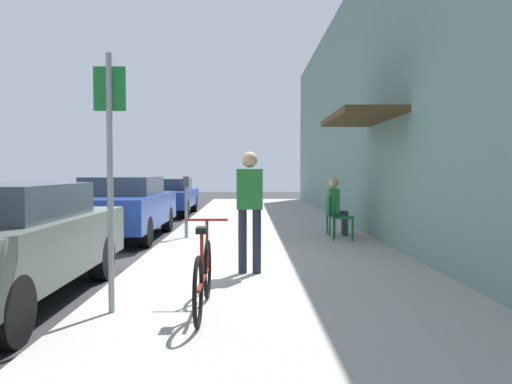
# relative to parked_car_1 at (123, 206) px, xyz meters

# --- Properties ---
(ground_plane) EXTENTS (60.00, 60.00, 0.00)m
(ground_plane) POSITION_rel_parked_car_1_xyz_m (1.10, -3.73, -0.75)
(ground_plane) COLOR #2D2D30
(sidewalk_slab) EXTENTS (4.50, 32.00, 0.12)m
(sidewalk_slab) POSITION_rel_parked_car_1_xyz_m (3.35, -1.73, -0.69)
(sidewalk_slab) COLOR #9E9B93
(sidewalk_slab) RESTS_ON ground_plane
(building_facade) EXTENTS (1.40, 32.00, 6.43)m
(building_facade) POSITION_rel_parked_car_1_xyz_m (5.75, -1.73, 2.47)
(building_facade) COLOR gray
(building_facade) RESTS_ON ground_plane
(parked_car_1) EXTENTS (1.80, 4.40, 1.42)m
(parked_car_1) POSITION_rel_parked_car_1_xyz_m (0.00, 0.00, 0.00)
(parked_car_1) COLOR navy
(parked_car_1) RESTS_ON ground_plane
(parked_car_2) EXTENTS (1.80, 4.40, 1.29)m
(parked_car_2) POSITION_rel_parked_car_1_xyz_m (0.00, 6.37, -0.06)
(parked_car_2) COLOR navy
(parked_car_2) RESTS_ON ground_plane
(parking_meter) EXTENTS (0.12, 0.10, 1.32)m
(parking_meter) POSITION_rel_parked_car_1_xyz_m (1.55, -0.76, 0.14)
(parking_meter) COLOR slate
(parking_meter) RESTS_ON sidewalk_slab
(street_sign) EXTENTS (0.32, 0.06, 2.60)m
(street_sign) POSITION_rel_parked_car_1_xyz_m (1.50, -6.44, 0.89)
(street_sign) COLOR gray
(street_sign) RESTS_ON sidewalk_slab
(bicycle_0) EXTENTS (0.46, 1.71, 0.90)m
(bicycle_0) POSITION_rel_parked_car_1_xyz_m (2.43, -6.43, -0.27)
(bicycle_0) COLOR black
(bicycle_0) RESTS_ON sidewalk_slab
(cafe_chair_0) EXTENTS (0.53, 0.53, 0.87)m
(cafe_chair_0) POSITION_rel_parked_car_1_xyz_m (4.79, -1.13, -0.12)
(cafe_chair_0) COLOR #14592D
(cafe_chair_0) RESTS_ON sidewalk_slab
(cafe_chair_1) EXTENTS (0.44, 0.44, 0.87)m
(cafe_chair_1) POSITION_rel_parked_car_1_xyz_m (4.79, -0.39, -0.12)
(cafe_chair_1) COLOR #14592D
(cafe_chair_1) RESTS_ON sidewalk_slab
(seated_patron_1) EXTENTS (0.43, 0.36, 1.29)m
(seated_patron_1) POSITION_rel_parked_car_1_xyz_m (4.85, -0.39, 0.07)
(seated_patron_1) COLOR #232838
(seated_patron_1) RESTS_ON sidewalk_slab
(pedestrian_standing) EXTENTS (0.36, 0.22, 1.70)m
(pedestrian_standing) POSITION_rel_parked_car_1_xyz_m (2.90, -4.53, 0.37)
(pedestrian_standing) COLOR #232838
(pedestrian_standing) RESTS_ON sidewalk_slab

